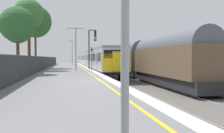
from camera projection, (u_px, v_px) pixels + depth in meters
ground at (145, 89)px, 16.31m from camera, size 17.40×110.00×1.21m
commuter_train_at_platform at (90, 59)px, 51.73m from camera, size 2.83×58.81×3.81m
freight_train_adjacent_track at (119, 58)px, 41.81m from camera, size 2.60×55.89×4.47m
signal_gantry at (91, 45)px, 32.55m from camera, size 1.10×0.24×5.20m
speed_limit_sign at (92, 56)px, 27.69m from camera, size 0.59×0.08×2.71m
platform_lamp_mid at (76, 45)px, 28.71m from camera, size 2.00×0.20×5.02m
platform_lamp_far at (72, 50)px, 53.49m from camera, size 2.00×0.20×5.31m
platform_back_fence at (17, 68)px, 14.83m from camera, size 0.07×99.00×1.65m
background_tree_left at (28, 15)px, 28.95m from camera, size 3.55×3.55×8.44m
background_tree_centre at (18, 26)px, 22.45m from camera, size 3.25×3.39×6.13m
background_tree_right at (35, 23)px, 34.72m from camera, size 4.55×4.55×8.87m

